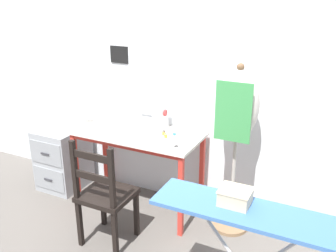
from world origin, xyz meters
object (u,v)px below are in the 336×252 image
object	(u,v)px
thread_spool_near_machine	(164,133)
wooden_chair	(105,196)
ironing_board	(250,219)
fabric_bowl	(89,123)
filing_cabinet	(63,157)
sewing_machine	(150,115)
dress_form	(237,114)
thread_spool_mid_table	(166,136)
scissors	(178,147)
storage_box	(235,197)
thread_spool_far_edge	(174,134)

from	to	relation	value
thread_spool_near_machine	wooden_chair	size ratio (longest dim) A/B	0.04
ironing_board	thread_spool_near_machine	bearing A→B (deg)	136.77
fabric_bowl	filing_cabinet	xyz separation A→B (m)	(-0.44, 0.08, -0.47)
sewing_machine	thread_spool_near_machine	world-z (taller)	sewing_machine
fabric_bowl	dress_form	xyz separation A→B (m)	(1.36, 0.14, 0.26)
thread_spool_near_machine	thread_spool_mid_table	distance (m)	0.07
scissors	thread_spool_mid_table	bearing A→B (deg)	142.32
scissors	dress_form	distance (m)	0.55
fabric_bowl	dress_form	bearing A→B (deg)	5.70
thread_spool_mid_table	wooden_chair	world-z (taller)	wooden_chair
scissors	storage_box	xyz separation A→B (m)	(0.69, -0.74, 0.12)
scissors	fabric_bowl	bearing A→B (deg)	174.97
filing_cabinet	sewing_machine	bearing A→B (deg)	7.73
thread_spool_mid_table	thread_spool_far_edge	distance (m)	0.10
sewing_machine	dress_form	bearing A→B (deg)	-4.88
thread_spool_near_machine	wooden_chair	xyz separation A→B (m)	(-0.21, -0.62, -0.35)
thread_spool_far_edge	filing_cabinet	bearing A→B (deg)	-176.97
thread_spool_far_edge	thread_spool_near_machine	bearing A→B (deg)	-156.51
thread_spool_mid_table	dress_form	bearing A→B (deg)	7.86
sewing_machine	wooden_chair	world-z (taller)	sewing_machine
ironing_board	dress_form	bearing A→B (deg)	111.01
thread_spool_near_machine	sewing_machine	bearing A→B (deg)	152.39
thread_spool_near_machine	scissors	bearing A→B (deg)	-40.17
scissors	thread_spool_mid_table	xyz separation A→B (m)	(-0.18, 0.14, 0.02)
fabric_bowl	ironing_board	world-z (taller)	ironing_board
filing_cabinet	dress_form	xyz separation A→B (m)	(1.80, 0.06, 0.73)
sewing_machine	thread_spool_near_machine	bearing A→B (deg)	-27.61
fabric_bowl	storage_box	bearing A→B (deg)	-26.48
dress_form	fabric_bowl	bearing A→B (deg)	-174.30
ironing_board	sewing_machine	bearing A→B (deg)	138.89
wooden_chair	fabric_bowl	bearing A→B (deg)	134.82
thread_spool_mid_table	sewing_machine	bearing A→B (deg)	147.56
thread_spool_near_machine	storage_box	xyz separation A→B (m)	(0.92, -0.92, 0.10)
fabric_bowl	filing_cabinet	size ratio (longest dim) A/B	0.20
fabric_bowl	storage_box	xyz separation A→B (m)	(1.64, -0.82, 0.09)
sewing_machine	ironing_board	xyz separation A→B (m)	(1.21, -1.06, -0.10)
scissors	storage_box	size ratio (longest dim) A/B	0.64
thread_spool_far_edge	storage_box	xyz separation A→B (m)	(0.83, -0.96, 0.11)
fabric_bowl	thread_spool_far_edge	world-z (taller)	fabric_bowl
thread_spool_mid_table	thread_spool_far_edge	xyz separation A→B (m)	(0.04, 0.09, -0.00)
sewing_machine	fabric_bowl	xyz separation A→B (m)	(-0.53, -0.21, -0.10)
scissors	thread_spool_far_edge	xyz separation A→B (m)	(-0.14, 0.23, 0.01)
filing_cabinet	ironing_board	bearing A→B (deg)	-23.01
sewing_machine	dress_form	xyz separation A→B (m)	(0.83, -0.07, 0.16)
scissors	dress_form	world-z (taller)	dress_form
thread_spool_near_machine	storage_box	bearing A→B (deg)	-45.22
filing_cabinet	wooden_chair	bearing A→B (deg)	-31.94
scissors	ironing_board	distance (m)	1.10
fabric_bowl	scissors	xyz separation A→B (m)	(0.95, -0.08, -0.03)
scissors	thread_spool_mid_table	distance (m)	0.23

